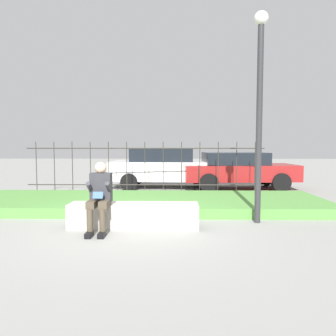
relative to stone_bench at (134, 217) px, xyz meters
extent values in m
plane|color=gray|center=(-0.14, 0.00, -0.21)|extent=(60.00, 60.00, 0.00)
cube|color=#ADA89E|center=(0.00, 0.00, 0.03)|extent=(2.47, 0.51, 0.47)
cube|color=gray|center=(0.00, 0.00, -0.17)|extent=(2.37, 0.47, 0.08)
cube|color=black|center=(-0.69, -0.66, -0.17)|extent=(0.11, 0.26, 0.09)
cylinder|color=#4C4233|center=(-0.69, -0.60, 0.07)|extent=(0.11, 0.11, 0.38)
cube|color=#4C4233|center=(-0.69, -0.39, 0.32)|extent=(0.15, 0.42, 0.13)
cube|color=black|center=(-0.47, -0.66, -0.17)|extent=(0.11, 0.26, 0.09)
cylinder|color=#4C4233|center=(-0.47, -0.60, 0.07)|extent=(0.11, 0.11, 0.38)
cube|color=#4C4233|center=(-0.47, -0.39, 0.32)|extent=(0.15, 0.42, 0.13)
cube|color=#333338|center=(-0.58, -0.18, 0.59)|extent=(0.38, 0.24, 0.54)
sphere|color=#DBB293|center=(-0.58, -0.20, 0.96)|extent=(0.21, 0.21, 0.21)
cylinder|color=#333338|center=(-0.75, -0.34, 0.61)|extent=(0.08, 0.29, 0.24)
cylinder|color=#333338|center=(-0.41, -0.34, 0.61)|extent=(0.08, 0.29, 0.24)
cube|color=#335689|center=(-0.58, -0.44, 0.48)|extent=(0.18, 0.09, 0.13)
cube|color=#569342|center=(-0.14, 2.10, -0.10)|extent=(9.39, 2.80, 0.23)
cylinder|color=#332D28|center=(-0.14, 3.97, 0.12)|extent=(7.39, 0.03, 0.03)
cylinder|color=#332D28|center=(-0.14, 3.97, 1.27)|extent=(7.39, 0.03, 0.03)
cylinder|color=#332D28|center=(-3.55, 3.97, 0.63)|extent=(0.02, 0.02, 1.68)
cylinder|color=#332D28|center=(-2.98, 3.97, 0.63)|extent=(0.02, 0.02, 1.68)
cylinder|color=#332D28|center=(-2.41, 3.97, 0.63)|extent=(0.02, 0.02, 1.68)
cylinder|color=#332D28|center=(-1.84, 3.97, 0.63)|extent=(0.02, 0.02, 1.68)
cylinder|color=#332D28|center=(-1.27, 3.97, 0.63)|extent=(0.02, 0.02, 1.68)
cylinder|color=#332D28|center=(-0.71, 3.97, 0.63)|extent=(0.02, 0.02, 1.68)
cylinder|color=#332D28|center=(-0.14, 3.97, 0.63)|extent=(0.02, 0.02, 1.68)
cylinder|color=#332D28|center=(0.43, 3.97, 0.63)|extent=(0.02, 0.02, 1.68)
cylinder|color=#332D28|center=(1.00, 3.97, 0.63)|extent=(0.02, 0.02, 1.68)
cylinder|color=#332D28|center=(1.57, 3.97, 0.63)|extent=(0.02, 0.02, 1.68)
cylinder|color=#332D28|center=(2.14, 3.97, 0.63)|extent=(0.02, 0.02, 1.68)
cylinder|color=#332D28|center=(2.70, 3.97, 0.63)|extent=(0.02, 0.02, 1.68)
cylinder|color=#332D28|center=(3.27, 3.97, 0.63)|extent=(0.02, 0.02, 1.68)
cube|color=silver|center=(0.50, 5.90, 0.43)|extent=(4.12, 1.95, 0.68)
cube|color=black|center=(0.34, 5.91, 1.00)|extent=(2.29, 1.67, 0.47)
cylinder|color=black|center=(1.72, 4.97, 0.09)|extent=(0.60, 0.22, 0.60)
cylinder|color=black|center=(1.79, 6.73, 0.09)|extent=(0.60, 0.22, 0.60)
cylinder|color=black|center=(-0.79, 5.07, 0.09)|extent=(0.60, 0.22, 0.60)
cylinder|color=black|center=(-0.72, 6.83, 0.09)|extent=(0.60, 0.22, 0.60)
cube|color=maroon|center=(3.09, 5.53, 0.39)|extent=(4.06, 1.93, 0.56)
cube|color=black|center=(2.93, 5.52, 0.88)|extent=(2.27, 1.61, 0.43)
cylinder|color=black|center=(4.37, 4.81, 0.11)|extent=(0.65, 0.24, 0.64)
cylinder|color=black|center=(4.26, 6.43, 0.11)|extent=(0.65, 0.24, 0.64)
cylinder|color=black|center=(1.92, 4.64, 0.11)|extent=(0.65, 0.24, 0.64)
cylinder|color=black|center=(1.81, 6.26, 0.11)|extent=(0.65, 0.24, 0.64)
cylinder|color=#2D2D30|center=(2.48, 0.46, 1.78)|extent=(0.12, 0.12, 3.98)
sphere|color=white|center=(2.48, 0.46, 3.86)|extent=(0.28, 0.28, 0.28)
camera|label=1|loc=(0.78, -6.17, 1.39)|focal=35.00mm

